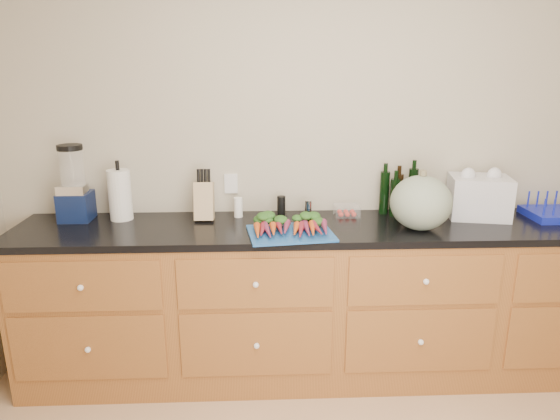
{
  "coord_description": "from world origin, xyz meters",
  "views": [
    {
      "loc": [
        -0.42,
        -1.41,
        1.81
      ],
      "look_at": [
        -0.31,
        1.2,
        1.06
      ],
      "focal_mm": 32.0,
      "sensor_mm": 36.0,
      "label": 1
    }
  ],
  "objects_px": {
    "dish_rack": "(558,212)",
    "knife_block": "(204,201)",
    "tomato_box": "(347,211)",
    "carrots": "(290,226)",
    "squash": "(421,203)",
    "blender_appliance": "(74,188)",
    "paper_towel": "(120,195)",
    "cutting_board": "(290,233)"
  },
  "relations": [
    {
      "from": "paper_towel",
      "to": "squash",
      "type": "bearing_deg",
      "value": -8.59
    },
    {
      "from": "squash",
      "to": "paper_towel",
      "type": "height_order",
      "value": "squash"
    },
    {
      "from": "dish_rack",
      "to": "knife_block",
      "type": "bearing_deg",
      "value": 178.37
    },
    {
      "from": "knife_block",
      "to": "dish_rack",
      "type": "bearing_deg",
      "value": -1.63
    },
    {
      "from": "dish_rack",
      "to": "tomato_box",
      "type": "bearing_deg",
      "value": 175.92
    },
    {
      "from": "knife_block",
      "to": "dish_rack",
      "type": "xyz_separation_m",
      "value": [
        2.11,
        -0.06,
        -0.07
      ]
    },
    {
      "from": "carrots",
      "to": "squash",
      "type": "relative_size",
      "value": 1.18
    },
    {
      "from": "cutting_board",
      "to": "knife_block",
      "type": "distance_m",
      "value": 0.59
    },
    {
      "from": "carrots",
      "to": "dish_rack",
      "type": "height_order",
      "value": "dish_rack"
    },
    {
      "from": "carrots",
      "to": "squash",
      "type": "height_order",
      "value": "squash"
    },
    {
      "from": "cutting_board",
      "to": "paper_towel",
      "type": "relative_size",
      "value": 1.51
    },
    {
      "from": "cutting_board",
      "to": "tomato_box",
      "type": "xyz_separation_m",
      "value": [
        0.36,
        0.33,
        0.03
      ]
    },
    {
      "from": "knife_block",
      "to": "tomato_box",
      "type": "xyz_separation_m",
      "value": [
        0.85,
        0.03,
        -0.08
      ]
    },
    {
      "from": "blender_appliance",
      "to": "knife_block",
      "type": "distance_m",
      "value": 0.76
    },
    {
      "from": "blender_appliance",
      "to": "paper_towel",
      "type": "height_order",
      "value": "blender_appliance"
    },
    {
      "from": "blender_appliance",
      "to": "squash",
      "type": "bearing_deg",
      "value": -7.4
    },
    {
      "from": "carrots",
      "to": "blender_appliance",
      "type": "distance_m",
      "value": 1.28
    },
    {
      "from": "carrots",
      "to": "tomato_box",
      "type": "height_order",
      "value": "same"
    },
    {
      "from": "carrots",
      "to": "tomato_box",
      "type": "bearing_deg",
      "value": 38.87
    },
    {
      "from": "squash",
      "to": "tomato_box",
      "type": "distance_m",
      "value": 0.46
    },
    {
      "from": "squash",
      "to": "knife_block",
      "type": "distance_m",
      "value": 1.24
    },
    {
      "from": "blender_appliance",
      "to": "tomato_box",
      "type": "height_order",
      "value": "blender_appliance"
    },
    {
      "from": "carrots",
      "to": "squash",
      "type": "distance_m",
      "value": 0.73
    },
    {
      "from": "squash",
      "to": "knife_block",
      "type": "xyz_separation_m",
      "value": [
        -1.21,
        0.24,
        -0.04
      ]
    },
    {
      "from": "cutting_board",
      "to": "tomato_box",
      "type": "relative_size",
      "value": 3.04
    },
    {
      "from": "carrots",
      "to": "paper_towel",
      "type": "relative_size",
      "value": 1.33
    },
    {
      "from": "cutting_board",
      "to": "knife_block",
      "type": "xyz_separation_m",
      "value": [
        -0.49,
        0.3,
        0.11
      ]
    },
    {
      "from": "carrots",
      "to": "paper_towel",
      "type": "bearing_deg",
      "value": 164.02
    },
    {
      "from": "blender_appliance",
      "to": "paper_towel",
      "type": "xyz_separation_m",
      "value": [
        0.26,
        0.0,
        -0.05
      ]
    },
    {
      "from": "dish_rack",
      "to": "blender_appliance",
      "type": "bearing_deg",
      "value": 178.45
    },
    {
      "from": "cutting_board",
      "to": "squash",
      "type": "distance_m",
      "value": 0.74
    },
    {
      "from": "blender_appliance",
      "to": "cutting_board",
      "type": "bearing_deg",
      "value": -14.32
    },
    {
      "from": "squash",
      "to": "knife_block",
      "type": "relative_size",
      "value": 1.51
    },
    {
      "from": "knife_block",
      "to": "tomato_box",
      "type": "bearing_deg",
      "value": 2.01
    },
    {
      "from": "cutting_board",
      "to": "knife_block",
      "type": "bearing_deg",
      "value": 148.59
    },
    {
      "from": "squash",
      "to": "blender_appliance",
      "type": "bearing_deg",
      "value": 172.6
    },
    {
      "from": "blender_appliance",
      "to": "dish_rack",
      "type": "bearing_deg",
      "value": -1.55
    },
    {
      "from": "paper_towel",
      "to": "dish_rack",
      "type": "height_order",
      "value": "paper_towel"
    },
    {
      "from": "blender_appliance",
      "to": "dish_rack",
      "type": "xyz_separation_m",
      "value": [
        2.87,
        -0.08,
        -0.16
      ]
    },
    {
      "from": "squash",
      "to": "knife_block",
      "type": "height_order",
      "value": "squash"
    },
    {
      "from": "cutting_board",
      "to": "paper_towel",
      "type": "distance_m",
      "value": 1.04
    },
    {
      "from": "cutting_board",
      "to": "dish_rack",
      "type": "relative_size",
      "value": 1.25
    }
  ]
}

